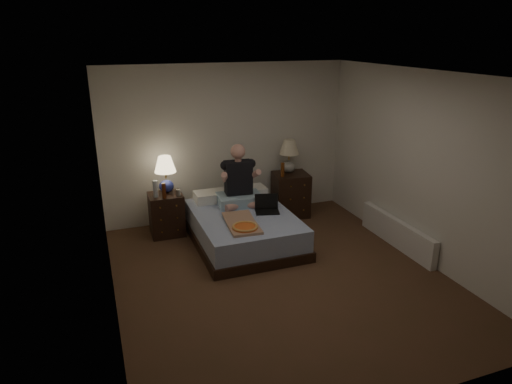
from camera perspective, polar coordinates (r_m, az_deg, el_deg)
name	(u,v)px	position (r m, az deg, el deg)	size (l,w,h in m)	color
floor	(281,277)	(5.88, 3.09, -10.60)	(4.00, 4.50, 0.00)	brown
ceiling	(285,74)	(5.12, 3.60, 14.48)	(4.00, 4.50, 0.00)	white
wall_back	(227,143)	(7.41, -3.63, 6.17)	(4.00, 2.50, 0.00)	silver
wall_front	(403,273)	(3.58, 17.93, -9.59)	(4.00, 2.50, 0.00)	silver
wall_left	(104,204)	(4.96, -18.41, -1.49)	(4.50, 2.50, 0.00)	silver
wall_right	(422,167)	(6.40, 20.01, 2.93)	(4.50, 2.50, 0.00)	silver
bed	(244,228)	(6.68, -1.57, -4.57)	(1.36, 1.81, 0.45)	#5A75B4
nightstand_left	(167,214)	(7.05, -11.12, -2.76)	(0.50, 0.45, 0.64)	black
nightstand_right	(291,194)	(7.67, 4.34, -0.30)	(0.56, 0.50, 0.73)	black
lamp_left	(166,174)	(6.95, -11.23, 2.17)	(0.32, 0.32, 0.56)	#293497
lamp_right	(289,156)	(7.54, 4.14, 4.49)	(0.32, 0.32, 0.56)	gray
water_bottle	(155,189)	(6.83, -12.46, 0.39)	(0.07, 0.07, 0.25)	silver
soda_can	(178,193)	(6.82, -9.68, -0.10)	(0.07, 0.07, 0.10)	#ACACA7
beer_bottle_left	(164,191)	(6.75, -11.43, 0.15)	(0.06, 0.06, 0.23)	#4E200B
beer_bottle_right	(283,170)	(7.36, 3.34, 2.79)	(0.06, 0.06, 0.23)	#602D0D
person	(239,175)	(6.80, -2.14, 2.09)	(0.66, 0.52, 0.93)	black
laptop	(267,205)	(6.61, 1.42, -1.58)	(0.34, 0.28, 0.24)	black
pizza_box	(245,228)	(6.04, -1.39, -4.46)	(0.40, 0.76, 0.08)	tan
radiator	(397,233)	(6.90, 17.19, -4.91)	(0.10, 1.60, 0.40)	silver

